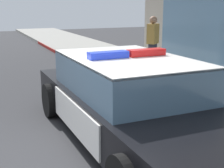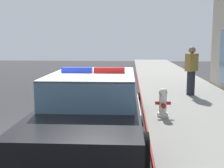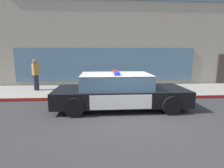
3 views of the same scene
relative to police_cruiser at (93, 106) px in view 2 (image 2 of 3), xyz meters
The scene contains 5 objects.
ground 1.42m from the police_cruiser, 71.96° to the right, with size 48.00×48.00×0.00m, color #303033.
curb_red_paint 1.38m from the police_cruiser, 71.99° to the left, with size 28.80×0.04×0.14m, color maroon.
police_cruiser is the anchor object (origin of this frame).
fire_hydrant 2.06m from the police_cruiser, 127.17° to the left, with size 0.34×0.39×0.73m.
pedestrian_on_sidewalk 5.22m from the police_cruiser, 145.61° to the left, with size 0.44×0.48×1.71m.
Camera 2 is at (5.69, 1.98, 2.07)m, focal length 46.81 mm.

